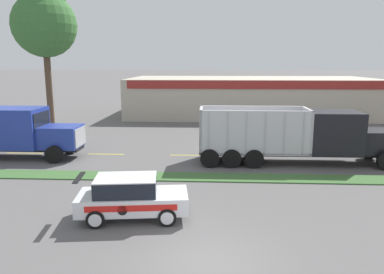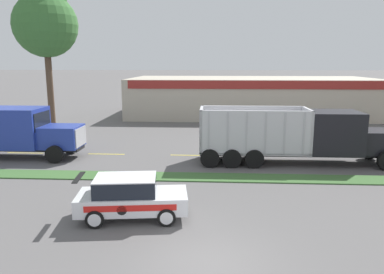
{
  "view_description": "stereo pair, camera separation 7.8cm",
  "coord_description": "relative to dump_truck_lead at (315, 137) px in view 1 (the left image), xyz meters",
  "views": [
    {
      "loc": [
        0.11,
        -10.15,
        5.82
      ],
      "look_at": [
        -0.87,
        8.11,
        2.19
      ],
      "focal_mm": 35.0,
      "sensor_mm": 36.0,
      "label": 1
    },
    {
      "loc": [
        0.19,
        -10.15,
        5.82
      ],
      "look_at": [
        -0.87,
        8.11,
        2.19
      ],
      "focal_mm": 35.0,
      "sensor_mm": 36.0,
      "label": 2
    }
  ],
  "objects": [
    {
      "name": "centre_line_6",
      "position": [
        3.35,
        1.52,
        -1.58
      ],
      "size": [
        2.4,
        0.14,
        0.01
      ],
      "primitive_type": "cube",
      "color": "yellow",
      "rests_on": "ground_plane"
    },
    {
      "name": "centre_line_2",
      "position": [
        -18.25,
        1.52,
        -1.58
      ],
      "size": [
        2.4,
        0.14,
        0.01
      ],
      "primitive_type": "cube",
      "color": "yellow",
      "rests_on": "ground_plane"
    },
    {
      "name": "tree_behind_left",
      "position": [
        -21.07,
        12.31,
        8.08
      ],
      "size": [
        5.72,
        5.72,
        13.43
      ],
      "color": "brown",
      "rests_on": "ground_plane"
    },
    {
      "name": "centre_line_5",
      "position": [
        -2.05,
        1.52,
        -1.58
      ],
      "size": [
        2.4,
        0.14,
        0.01
      ],
      "primitive_type": "cube",
      "color": "yellow",
      "rests_on": "ground_plane"
    },
    {
      "name": "rally_car",
      "position": [
        -9.03,
        -8.44,
        -0.74
      ],
      "size": [
        4.3,
        2.26,
        1.66
      ],
      "color": "white",
      "rests_on": "ground_plane"
    },
    {
      "name": "dump_truck_lead",
      "position": [
        0.0,
        0.0,
        0.0
      ],
      "size": [
        11.6,
        2.79,
        3.25
      ],
      "color": "black",
      "rests_on": "ground_plane"
    },
    {
      "name": "store_building_backdrop",
      "position": [
        -1.75,
        21.05,
        0.51
      ],
      "size": [
        26.63,
        12.1,
        4.17
      ],
      "color": "#BCB29E",
      "rests_on": "ground_plane"
    },
    {
      "name": "centre_line_4",
      "position": [
        -7.45,
        1.52,
        -1.58
      ],
      "size": [
        2.4,
        0.14,
        0.01
      ],
      "primitive_type": "cube",
      "color": "yellow",
      "rests_on": "ground_plane"
    },
    {
      "name": "centre_line_3",
      "position": [
        -12.85,
        1.52,
        -1.58
      ],
      "size": [
        2.4,
        0.14,
        0.01
      ],
      "primitive_type": "cube",
      "color": "yellow",
      "rests_on": "ground_plane"
    },
    {
      "name": "ground_plane",
      "position": [
        -6.11,
        -11.57,
        -1.58
      ],
      "size": [
        600.0,
        600.0,
        0.0
      ],
      "primitive_type": "plane",
      "color": "#5B5959"
    },
    {
      "name": "grass_verge",
      "position": [
        -6.11,
        -3.22,
        -1.55
      ],
      "size": [
        120.0,
        1.47,
        0.06
      ],
      "primitive_type": "cube",
      "color": "#3D6633",
      "rests_on": "ground_plane"
    }
  ]
}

